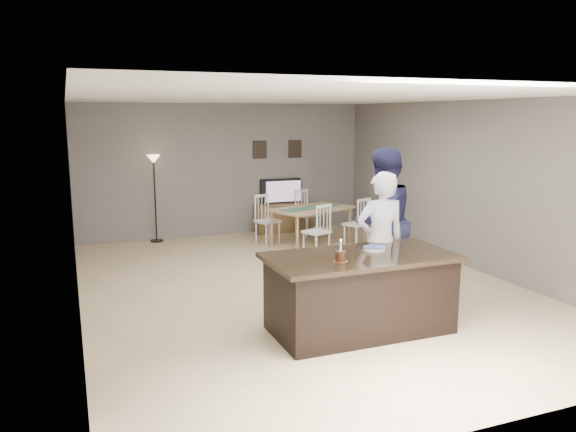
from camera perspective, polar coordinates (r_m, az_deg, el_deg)
name	(u,v)px	position (r m, az deg, el deg)	size (l,w,h in m)	color
floor	(299,287)	(8.23, 1.16, -7.20)	(8.00, 8.00, 0.00)	tan
room_shell	(300,172)	(7.89, 1.21, 4.51)	(8.00, 8.00, 8.00)	slate
kitchen_island	(360,293)	(6.54, 7.31, -7.72)	(2.15, 1.10, 0.90)	black
tv_console	(283,218)	(11.99, -0.47, -0.18)	(1.20, 0.40, 0.60)	brown
television	(282,191)	(11.97, -0.60, 2.53)	(0.91, 0.12, 0.53)	black
tv_screen_glow	(284,191)	(11.89, -0.46, 2.52)	(0.78, 0.78, 0.00)	#DE4D18
picture_frames	(278,149)	(11.99, -1.06, 6.80)	(1.10, 0.02, 0.38)	black
doorway	(79,259)	(5.09, -20.46, -4.10)	(0.00, 2.10, 2.65)	black
woman	(380,242)	(7.17, 9.37, -2.58)	(0.65, 0.43, 1.78)	silver
man	(382,222)	(7.82, 9.53, -0.57)	(0.99, 0.77, 2.03)	#1A1A3A
birthday_cake	(341,256)	(6.10, 5.36, -4.07)	(0.16, 0.16, 0.25)	gold
plate_stack	(374,249)	(6.66, 8.74, -3.28)	(0.26, 0.26, 0.04)	white
dining_table	(311,214)	(10.71, 2.40, 0.19)	(1.98, 2.14, 0.94)	#AA7D5C
floor_lamp	(154,175)	(11.20, -13.44, 4.11)	(0.26, 0.26, 1.71)	black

